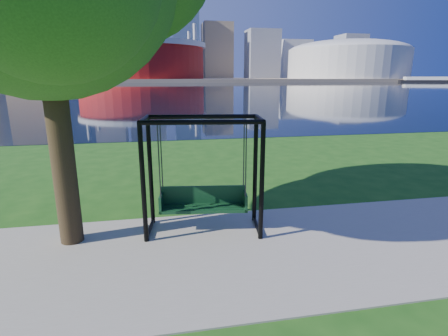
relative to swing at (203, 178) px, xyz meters
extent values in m
plane|color=#1E5114|center=(0.42, -0.63, -1.21)|extent=(900.00, 900.00, 0.00)
cube|color=#9E937F|center=(0.42, -1.13, -1.20)|extent=(120.00, 4.00, 0.03)
cube|color=black|center=(0.42, 101.37, -1.20)|extent=(900.00, 180.00, 0.02)
cube|color=#937F60|center=(0.42, 305.37, -0.21)|extent=(900.00, 228.00, 2.00)
cylinder|color=maroon|center=(-9.58, 234.37, 11.79)|extent=(80.00, 80.00, 22.00)
cylinder|color=silver|center=(-9.58, 234.37, 21.29)|extent=(83.00, 83.00, 3.00)
cylinder|color=silver|center=(23.33, 253.37, 16.79)|extent=(2.00, 2.00, 32.00)
cylinder|color=silver|center=(-42.49, 253.37, 16.79)|extent=(2.00, 2.00, 32.00)
cylinder|color=silver|center=(-42.49, 215.37, 16.79)|extent=(2.00, 2.00, 32.00)
cylinder|color=silver|center=(23.33, 215.37, 16.79)|extent=(2.00, 2.00, 32.00)
cylinder|color=beige|center=(135.42, 234.37, 10.79)|extent=(84.00, 84.00, 20.00)
ellipsoid|color=beige|center=(135.42, 234.37, 19.79)|extent=(84.00, 84.00, 15.12)
cube|color=#998466|center=(-99.58, 299.37, 44.79)|extent=(26.00, 26.00, 88.00)
cube|color=slate|center=(-69.58, 324.37, 48.29)|extent=(30.00, 24.00, 95.00)
cube|color=gray|center=(-39.58, 304.37, 36.79)|extent=(24.00, 24.00, 72.00)
cube|color=silver|center=(-9.58, 334.37, 40.79)|extent=(32.00, 28.00, 80.00)
cube|color=slate|center=(25.42, 309.37, 29.79)|extent=(22.00, 22.00, 58.00)
cube|color=#998466|center=(55.42, 324.37, 24.79)|extent=(26.00, 26.00, 48.00)
cube|color=gray|center=(95.42, 314.37, 21.79)|extent=(28.00, 24.00, 42.00)
cube|color=silver|center=(135.42, 339.37, 18.79)|extent=(30.00, 26.00, 36.00)
cube|color=gray|center=(185.42, 319.37, 20.79)|extent=(24.00, 24.00, 40.00)
cube|color=#998466|center=(225.42, 334.37, 16.79)|extent=(26.00, 26.00, 32.00)
cylinder|color=black|center=(-1.23, -0.35, 0.02)|extent=(0.11, 0.11, 2.46)
cylinder|color=black|center=(1.10, -0.66, 0.02)|extent=(0.11, 0.11, 2.46)
cylinder|color=black|center=(-1.10, 0.60, 0.02)|extent=(0.11, 0.11, 2.46)
cylinder|color=black|center=(1.22, 0.29, 0.02)|extent=(0.11, 0.11, 2.46)
cylinder|color=black|center=(-0.07, -0.51, 1.25)|extent=(2.34, 0.41, 0.10)
cylinder|color=black|center=(0.06, 0.45, 1.25)|extent=(2.34, 0.41, 0.10)
cylinder|color=black|center=(-1.17, 0.13, 1.25)|extent=(0.22, 0.97, 0.10)
cylinder|color=black|center=(-1.17, 0.13, -1.12)|extent=(0.20, 0.96, 0.08)
cylinder|color=black|center=(1.16, -0.19, 1.25)|extent=(0.22, 0.97, 0.10)
cylinder|color=black|center=(1.16, -0.19, -1.12)|extent=(0.20, 0.96, 0.08)
cube|color=black|center=(0.00, -0.03, -0.68)|extent=(1.92, 0.73, 0.06)
cube|color=black|center=(0.02, 0.18, -0.44)|extent=(1.86, 0.30, 0.41)
cube|color=black|center=(-0.90, 0.09, -0.53)|extent=(0.12, 0.48, 0.36)
cube|color=black|center=(0.89, -0.15, -0.53)|extent=(0.12, 0.48, 0.36)
cylinder|color=#2E2E33|center=(-0.90, -0.11, 0.42)|extent=(0.03, 0.03, 1.55)
cylinder|color=#2E2E33|center=(0.84, -0.34, 0.42)|extent=(0.03, 0.03, 1.55)
cylinder|color=#2E2E33|center=(-0.85, 0.28, 0.42)|extent=(0.03, 0.03, 1.55)
cylinder|color=#2E2E33|center=(0.90, 0.05, 0.42)|extent=(0.03, 0.03, 1.55)
cylinder|color=black|center=(-2.73, -0.04, 1.03)|extent=(0.45, 0.45, 4.48)
cube|color=black|center=(161.56, 184.52, -0.53)|extent=(33.89, 19.90, 1.32)
cube|color=silver|center=(161.56, 184.52, 1.11)|extent=(27.15, 16.02, 1.98)
camera|label=1|loc=(-0.89, -7.07, 2.08)|focal=28.00mm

